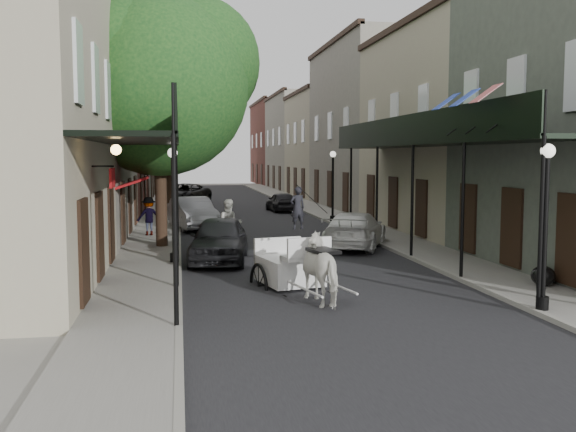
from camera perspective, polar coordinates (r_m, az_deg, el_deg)
name	(u,v)px	position (r m, az deg, el deg)	size (l,w,h in m)	color
ground	(343,302)	(15.89, 4.87, -7.61)	(140.00, 140.00, 0.00)	gray
road	(252,221)	(35.38, -3.25, -0.45)	(8.00, 90.00, 0.01)	black
sidewalk_left	(159,222)	(35.18, -11.38, -0.49)	(2.20, 90.00, 0.12)	gray
sidewalk_right	(340,219)	(36.27, 4.62, -0.23)	(2.20, 90.00, 0.12)	gray
building_row_left	(108,131)	(45.26, -15.71, 7.26)	(5.00, 80.00, 10.50)	#A29C82
building_row_right	(355,133)	(46.72, 5.94, 7.36)	(5.00, 80.00, 10.50)	gray
gallery_left	(152,141)	(21.99, -12.02, 6.51)	(2.20, 18.05, 4.88)	black
gallery_right	(424,142)	(23.63, 12.02, 6.42)	(2.20, 18.05, 4.88)	black
tree_near	(170,79)	(25.34, -10.46, 11.88)	(7.31, 6.80, 9.63)	#382619
tree_far	(172,118)	(39.23, -10.23, 8.57)	(6.45, 6.00, 8.61)	#382619
lamppost_right_near	(545,224)	(15.33, 21.89, -0.68)	(0.32, 0.32, 3.71)	black
lamppost_left	(173,203)	(21.04, -10.15, 1.14)	(0.32, 0.32, 3.71)	black
lamppost_right_far	(333,185)	(33.98, 4.00, 2.76)	(0.32, 0.32, 3.71)	black
horse	(325,269)	(15.62, 3.31, -4.71)	(0.90, 1.97, 1.67)	white
carriage	(284,245)	(17.92, -0.35, -2.60)	(2.04, 2.71, 2.79)	black
pedestrian_walking	(230,224)	(24.83, -5.19, -0.71)	(0.93, 0.72, 1.91)	beige
pedestrian_sidewalk_left	(149,216)	(28.63, -12.27, -0.01)	(1.08, 0.62, 1.67)	gray
car_left_near	(219,239)	(21.76, -6.13, -2.06)	(1.81, 4.51, 1.54)	black
car_left_mid	(193,213)	(31.86, -8.47, 0.26)	(1.64, 4.71, 1.55)	#A4A4AA
car_left_far	(184,194)	(47.98, -9.26, 1.93)	(2.60, 5.63, 1.56)	black
car_right_near	(355,230)	(25.07, 5.97, -1.24)	(1.97, 4.84, 1.40)	white
car_right_far	(281,202)	(41.44, -0.58, 1.28)	(1.51, 3.75, 1.28)	black
trash_bags	(543,275)	(18.60, 21.76, -4.91)	(0.89, 1.04, 0.54)	black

